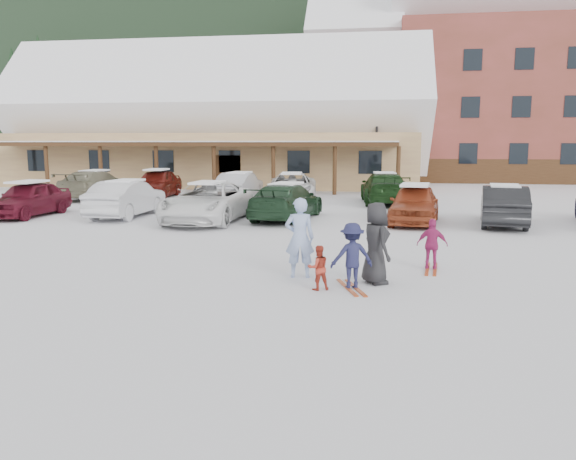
# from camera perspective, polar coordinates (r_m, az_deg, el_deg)

# --- Properties ---
(ground) EXTENTS (160.00, 160.00, 0.00)m
(ground) POSITION_cam_1_polar(r_m,az_deg,el_deg) (12.32, -2.09, -5.28)
(ground) COLOR silver
(ground) RESTS_ON ground
(forested_hillside) EXTENTS (300.00, 70.00, 38.00)m
(forested_hillside) POSITION_cam_1_polar(r_m,az_deg,el_deg) (98.07, 7.66, 18.22)
(forested_hillside) COLOR black
(forested_hillside) RESTS_ON ground
(day_lodge) EXTENTS (29.12, 12.50, 10.38)m
(day_lodge) POSITION_cam_1_polar(r_m,az_deg,el_deg) (41.26, -7.24, 10.13)
(day_lodge) COLOR tan
(day_lodge) RESTS_ON ground
(alpine_hotel) EXTENTS (31.48, 14.01, 21.48)m
(alpine_hotel) POSITION_cam_1_polar(r_m,az_deg,el_deg) (51.46, 22.93, 14.50)
(alpine_hotel) COLOR brown
(alpine_hotel) RESTS_ON ground
(lamp_post) EXTENTS (0.50, 0.25, 5.73)m
(lamp_post) POSITION_cam_1_polar(r_m,az_deg,el_deg) (36.49, 8.99, 9.19)
(lamp_post) COLOR black
(lamp_post) RESTS_ON ground
(conifer_0) EXTENTS (4.40, 4.40, 10.20)m
(conifer_0) POSITION_cam_1_polar(r_m,az_deg,el_deg) (50.46, -25.87, 11.08)
(conifer_0) COLOR black
(conifer_0) RESTS_ON ground
(conifer_2) EXTENTS (5.28, 5.28, 12.24)m
(conifer_2) POSITION_cam_1_polar(r_m,az_deg,el_deg) (62.78, -22.73, 11.72)
(conifer_2) COLOR black
(conifer_2) RESTS_ON ground
(conifer_3) EXTENTS (3.96, 3.96, 9.18)m
(conifer_3) POSITION_cam_1_polar(r_m,az_deg,el_deg) (55.89, 12.78, 10.85)
(conifer_3) COLOR black
(conifer_3) RESTS_ON ground
(adult_skier) EXTENTS (0.71, 0.52, 1.81)m
(adult_skier) POSITION_cam_1_polar(r_m,az_deg,el_deg) (12.55, 1.19, -0.79)
(adult_skier) COLOR #96ADDD
(adult_skier) RESTS_ON ground
(toddler_red) EXTENTS (0.55, 0.50, 0.93)m
(toddler_red) POSITION_cam_1_polar(r_m,az_deg,el_deg) (11.58, 3.10, -3.84)
(toddler_red) COLOR #AC3122
(toddler_red) RESTS_ON ground
(child_navy) EXTENTS (1.01, 0.77, 1.38)m
(child_navy) POSITION_cam_1_polar(r_m,az_deg,el_deg) (11.70, 6.50, -2.63)
(child_navy) COLOR #1C1D40
(child_navy) RESTS_ON ground
(skis_child_navy) EXTENTS (0.64, 1.39, 0.03)m
(skis_child_navy) POSITION_cam_1_polar(r_m,az_deg,el_deg) (11.85, 6.45, -5.83)
(skis_child_navy) COLOR #A84018
(skis_child_navy) RESTS_ON ground
(child_magenta) EXTENTS (0.75, 0.39, 1.23)m
(child_magenta) POSITION_cam_1_polar(r_m,az_deg,el_deg) (13.77, 14.44, -1.43)
(child_magenta) COLOR #AF2768
(child_magenta) RESTS_ON ground
(skis_child_magenta) EXTENTS (0.37, 1.41, 0.03)m
(skis_child_magenta) POSITION_cam_1_polar(r_m,az_deg,el_deg) (13.89, 14.35, -3.87)
(skis_child_magenta) COLOR #A84018
(skis_child_magenta) RESTS_ON ground
(bystander_dark) EXTENTS (0.89, 1.02, 1.76)m
(bystander_dark) POSITION_cam_1_polar(r_m,az_deg,el_deg) (12.15, 8.90, -1.33)
(bystander_dark) COLOR black
(bystander_dark) RESTS_ON ground
(parked_car_0) EXTENTS (1.81, 4.26, 1.44)m
(parked_car_0) POSITION_cam_1_polar(r_m,az_deg,el_deg) (25.33, -24.85, 2.88)
(parked_car_0) COLOR maroon
(parked_car_0) RESTS_ON ground
(parked_car_1) EXTENTS (1.68, 4.55, 1.49)m
(parked_car_1) POSITION_cam_1_polar(r_m,az_deg,el_deg) (23.77, -16.08, 3.08)
(parked_car_1) COLOR silver
(parked_car_1) RESTS_ON ground
(parked_car_2) EXTENTS (2.70, 5.53, 1.51)m
(parked_car_2) POSITION_cam_1_polar(r_m,az_deg,el_deg) (21.68, -8.14, 2.83)
(parked_car_2) COLOR white
(parked_car_2) RESTS_ON ground
(parked_car_3) EXTENTS (2.71, 5.14, 1.42)m
(parked_car_3) POSITION_cam_1_polar(r_m,az_deg,el_deg) (22.12, -0.18, 2.92)
(parked_car_3) COLOR #1D3A23
(parked_car_3) RESTS_ON ground
(parked_car_4) EXTENTS (2.27, 4.46, 1.46)m
(parked_car_4) POSITION_cam_1_polar(r_m,az_deg,el_deg) (21.56, 12.72, 2.60)
(parked_car_4) COLOR #A14322
(parked_car_4) RESTS_ON ground
(parked_car_5) EXTENTS (2.25, 4.62, 1.46)m
(parked_car_5) POSITION_cam_1_polar(r_m,az_deg,el_deg) (22.02, 21.07, 2.35)
(parked_car_5) COLOR black
(parked_car_5) RESTS_ON ground
(parked_car_7) EXTENTS (2.24, 5.29, 1.52)m
(parked_car_7) POSITION_cam_1_polar(r_m,az_deg,el_deg) (32.01, -18.99, 4.39)
(parked_car_7) COLOR gray
(parked_car_7) RESTS_ON ground
(parked_car_8) EXTENTS (2.13, 4.67, 1.55)m
(parked_car_8) POSITION_cam_1_polar(r_m,az_deg,el_deg) (31.57, -13.17, 4.61)
(parked_car_8) COLOR #5E150F
(parked_car_8) RESTS_ON ground
(parked_car_9) EXTENTS (1.73, 4.48, 1.45)m
(parked_car_9) POSITION_cam_1_polar(r_m,az_deg,el_deg) (29.58, -4.95, 4.44)
(parked_car_9) COLOR #B6B7BC
(parked_car_9) RESTS_ON ground
(parked_car_10) EXTENTS (2.90, 5.46, 1.46)m
(parked_car_10) POSITION_cam_1_polar(r_m,az_deg,el_deg) (28.72, 0.37, 4.35)
(parked_car_10) COLOR white
(parked_car_10) RESTS_ON ground
(parked_car_11) EXTENTS (2.54, 5.41, 1.53)m
(parked_car_11) POSITION_cam_1_polar(r_m,az_deg,el_deg) (28.22, 9.76, 4.20)
(parked_car_11) COLOR #173715
(parked_car_11) RESTS_ON ground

